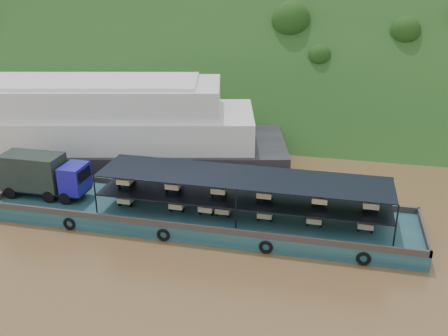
# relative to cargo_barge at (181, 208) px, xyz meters

# --- Properties ---
(ground) EXTENTS (160.00, 160.00, 0.00)m
(ground) POSITION_rel_cargo_barge_xyz_m (4.60, 1.68, -1.25)
(ground) COLOR brown
(ground) RESTS_ON ground
(hillside) EXTENTS (140.00, 39.60, 39.60)m
(hillside) POSITION_rel_cargo_barge_xyz_m (4.60, 37.68, -1.25)
(hillside) COLOR #183A15
(hillside) RESTS_ON ground
(cargo_barge) EXTENTS (35.00, 7.18, 4.97)m
(cargo_barge) POSITION_rel_cargo_barge_xyz_m (0.00, 0.00, 0.00)
(cargo_barge) COLOR #123642
(cargo_barge) RESTS_ON ground
(passenger_ferry) EXTENTS (46.96, 21.31, 9.23)m
(passenger_ferry) POSITION_rel_cargo_barge_xyz_m (-15.39, 9.69, 2.75)
(passenger_ferry) COLOR black
(passenger_ferry) RESTS_ON ground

